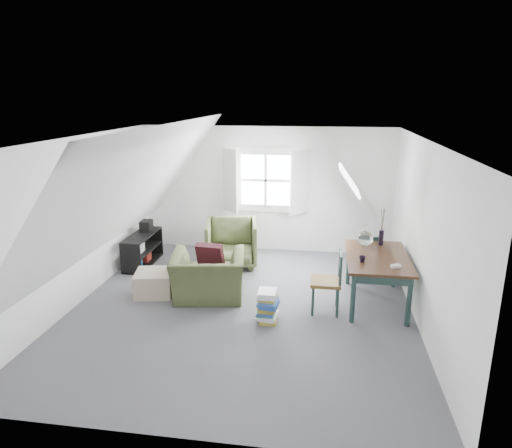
% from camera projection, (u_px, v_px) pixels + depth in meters
% --- Properties ---
extents(floor, '(5.50, 5.50, 0.00)m').
position_uv_depth(floor, '(242.00, 308.00, 6.84)').
color(floor, '#505055').
rests_on(floor, ground).
extents(ceiling, '(5.50, 5.50, 0.00)m').
position_uv_depth(ceiling, '(240.00, 139.00, 6.16)').
color(ceiling, white).
rests_on(ceiling, wall_back).
extents(wall_back, '(5.00, 0.00, 5.00)m').
position_uv_depth(wall_back, '(266.00, 190.00, 9.12)').
color(wall_back, white).
rests_on(wall_back, ground).
extents(wall_front, '(5.00, 0.00, 5.00)m').
position_uv_depth(wall_front, '(183.00, 317.00, 3.89)').
color(wall_front, white).
rests_on(wall_front, ground).
extents(wall_left, '(0.00, 5.50, 5.50)m').
position_uv_depth(wall_left, '(78.00, 221.00, 6.86)').
color(wall_left, white).
rests_on(wall_left, ground).
extents(wall_right, '(0.00, 5.50, 5.50)m').
position_uv_depth(wall_right, '(423.00, 236.00, 6.15)').
color(wall_right, white).
rests_on(wall_right, ground).
extents(slope_left, '(3.19, 5.50, 4.48)m').
position_uv_depth(slope_left, '(135.00, 189.00, 6.58)').
color(slope_left, white).
rests_on(slope_left, wall_left).
extents(slope_right, '(3.19, 5.50, 4.48)m').
position_uv_depth(slope_right, '(354.00, 195.00, 6.14)').
color(slope_right, white).
rests_on(slope_right, wall_right).
extents(dormer_window, '(1.71, 0.35, 1.30)m').
position_uv_depth(dormer_window, '(265.00, 181.00, 8.99)').
color(dormer_window, white).
rests_on(dormer_window, wall_back).
extents(skylight, '(0.35, 0.75, 0.47)m').
position_uv_depth(skylight, '(349.00, 180.00, 7.38)').
color(skylight, white).
rests_on(skylight, slope_right).
extents(armchair_near, '(1.25, 1.14, 0.72)m').
position_uv_depth(armchair_near, '(209.00, 297.00, 7.20)').
color(armchair_near, '#3E4824').
rests_on(armchair_near, floor).
extents(armchair_far, '(1.07, 1.09, 0.86)m').
position_uv_depth(armchair_far, '(232.00, 265.00, 8.58)').
color(armchair_far, '#3E4824').
rests_on(armchair_far, floor).
extents(throw_pillow, '(0.44, 0.28, 0.43)m').
position_uv_depth(throw_pillow, '(210.00, 256.00, 7.16)').
color(throw_pillow, '#390F19').
rests_on(throw_pillow, armchair_near).
extents(ottoman, '(0.67, 0.67, 0.38)m').
position_uv_depth(ottoman, '(154.00, 283.00, 7.27)').
color(ottoman, tan).
rests_on(ottoman, floor).
extents(dining_table, '(0.91, 1.52, 0.76)m').
position_uv_depth(dining_table, '(377.00, 262.00, 6.83)').
color(dining_table, '#331C10').
rests_on(dining_table, floor).
extents(demijohn, '(0.24, 0.24, 0.34)m').
position_uv_depth(demijohn, '(366.00, 238.00, 7.22)').
color(demijohn, silver).
rests_on(demijohn, dining_table).
extents(vase_twigs, '(0.08, 0.08, 0.60)m').
position_uv_depth(vase_twigs, '(381.00, 237.00, 7.28)').
color(vase_twigs, black).
rests_on(vase_twigs, dining_table).
extents(cup, '(0.10, 0.10, 0.09)m').
position_uv_depth(cup, '(362.00, 262.00, 6.56)').
color(cup, black).
rests_on(cup, dining_table).
extents(paper_box, '(0.15, 0.12, 0.04)m').
position_uv_depth(paper_box, '(396.00, 266.00, 6.34)').
color(paper_box, white).
rests_on(paper_box, dining_table).
extents(dining_chair_far, '(0.39, 0.39, 0.83)m').
position_uv_depth(dining_chair_far, '(370.00, 256.00, 7.75)').
color(dining_chair_far, brown).
rests_on(dining_chair_far, floor).
extents(dining_chair_near, '(0.43, 0.43, 0.92)m').
position_uv_depth(dining_chair_near, '(328.00, 281.00, 6.61)').
color(dining_chair_near, brown).
rests_on(dining_chair_near, floor).
extents(media_shelf, '(0.38, 1.13, 0.58)m').
position_uv_depth(media_shelf, '(142.00, 251.00, 8.52)').
color(media_shelf, black).
rests_on(media_shelf, floor).
extents(electronics_box, '(0.21, 0.28, 0.22)m').
position_uv_depth(electronics_box, '(146.00, 226.00, 8.68)').
color(electronics_box, black).
rests_on(electronics_box, media_shelf).
extents(magazine_stack, '(0.33, 0.40, 0.45)m').
position_uv_depth(magazine_stack, '(268.00, 306.00, 6.39)').
color(magazine_stack, '#B29933').
rests_on(magazine_stack, floor).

